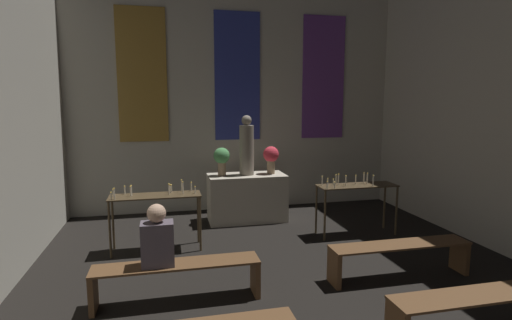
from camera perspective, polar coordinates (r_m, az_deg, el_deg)
wall_back at (r=8.56m, az=-2.74°, el=8.81°), size 7.08×0.16×4.70m
altar at (r=7.79m, az=-1.32°, el=-5.39°), size 1.48×0.71×0.91m
statue at (r=7.62m, az=-1.35°, el=1.79°), size 0.27×0.27×1.14m
flower_vase_left at (r=7.56m, az=-4.92°, el=0.28°), size 0.31×0.31×0.54m
flower_vase_right at (r=7.76m, az=2.15°, el=0.50°), size 0.31×0.31×0.54m
candle_rack_left at (r=6.38m, az=-14.16°, el=-5.90°), size 1.38×0.44×1.08m
candle_rack_right at (r=7.13m, az=14.12°, el=-4.39°), size 1.38×0.44×1.08m
pew_third_right at (r=4.67m, az=29.57°, el=-17.67°), size 1.90×0.36×0.47m
pew_back_left at (r=4.85m, az=-11.16°, el=-15.70°), size 1.90×0.36×0.47m
pew_back_right at (r=5.67m, az=19.85°, el=-12.41°), size 1.90×0.36×0.47m
person_seated at (r=4.69m, az=-13.91°, el=-10.83°), size 0.36×0.24×0.71m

